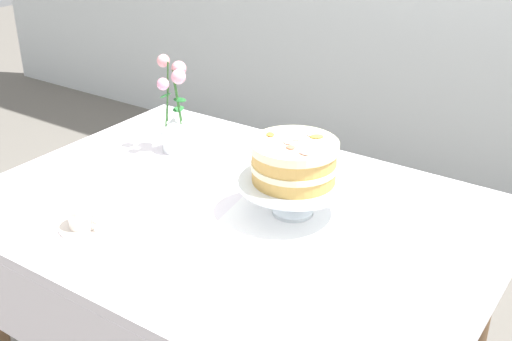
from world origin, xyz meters
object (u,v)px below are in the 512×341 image
Objects in this scene: dining_table at (230,239)px; flower_vase at (174,116)px; teacup at (83,219)px; layer_cake at (294,161)px; cake_stand at (293,186)px.

flower_vase reaches higher than dining_table.
dining_table is at bearing 47.95° from teacup.
layer_cake is 0.55m from flower_vase.
dining_table is at bearing -150.59° from cake_stand.
cake_stand reaches higher than dining_table.
cake_stand is 0.93× the size of flower_vase.
layer_cake is (0.00, 0.00, 0.07)m from cake_stand.
cake_stand is (0.15, 0.08, 0.17)m from dining_table.
flower_vase is 0.52m from teacup.
flower_vase is at bearing 149.63° from dining_table.
dining_table is at bearing -150.59° from layer_cake.
flower_vase is 2.46× the size of teacup.
layer_cake is at bearing 29.41° from dining_table.
cake_stand is at bearing 29.41° from dining_table.
flower_vase reaches higher than teacup.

